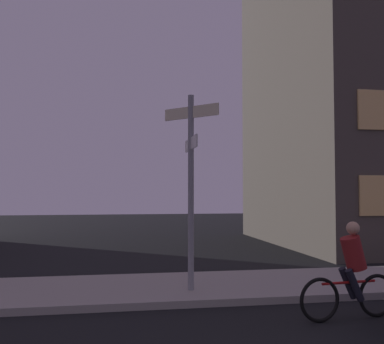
{
  "coord_description": "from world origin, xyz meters",
  "views": [
    {
      "loc": [
        -1.85,
        -2.65,
        2.1
      ],
      "look_at": [
        -0.39,
        5.76,
        2.49
      ],
      "focal_mm": 41.53,
      "sensor_mm": 36.0,
      "label": 1
    }
  ],
  "objects": [
    {
      "name": "signpost",
      "position": [
        -0.33,
        6.21,
        2.44
      ],
      "size": [
        0.96,
        1.35,
        3.94
      ],
      "color": "gray",
      "rests_on": "sidewalk_kerb"
    },
    {
      "name": "building_right_block",
      "position": [
        9.3,
        14.16,
        7.91
      ],
      "size": [
        9.59,
        9.55,
        15.82
      ],
      "color": "#4C443D",
      "rests_on": "ground_plane"
    },
    {
      "name": "sidewalk_kerb",
      "position": [
        0.0,
        6.76,
        0.07
      ],
      "size": [
        40.0,
        2.85,
        0.14
      ],
      "primitive_type": "cube",
      "color": "#9E9991",
      "rests_on": "ground_plane"
    },
    {
      "name": "cyclist",
      "position": [
        2.02,
        4.2,
        0.75
      ],
      "size": [
        1.81,
        0.37,
        1.61
      ],
      "color": "black",
      "rests_on": "ground_plane"
    }
  ]
}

